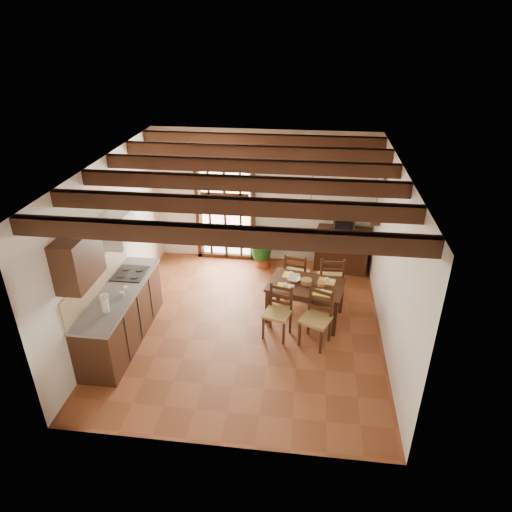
% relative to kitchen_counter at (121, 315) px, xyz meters
% --- Properties ---
extents(ground_plane, '(5.00, 5.00, 0.00)m').
position_rel_kitchen_counter_xyz_m(ground_plane, '(1.96, 0.60, -0.47)').
color(ground_plane, brown).
extents(room_shell, '(4.52, 5.02, 2.81)m').
position_rel_kitchen_counter_xyz_m(room_shell, '(1.96, 0.60, 1.34)').
color(room_shell, silver).
rests_on(room_shell, ground_plane).
extents(ceiling_beams, '(4.50, 4.34, 0.20)m').
position_rel_kitchen_counter_xyz_m(ceiling_beams, '(1.96, 0.60, 2.22)').
color(ceiling_beams, black).
rests_on(ceiling_beams, room_shell).
extents(french_door, '(1.26, 0.11, 2.32)m').
position_rel_kitchen_counter_xyz_m(french_door, '(1.16, 3.05, 0.70)').
color(french_door, white).
rests_on(french_door, ground_plane).
extents(kitchen_counter, '(0.64, 2.25, 1.38)m').
position_rel_kitchen_counter_xyz_m(kitchen_counter, '(0.00, 0.00, 0.00)').
color(kitchen_counter, '#331B10').
rests_on(kitchen_counter, ground_plane).
extents(upper_cabinet, '(0.35, 0.80, 0.70)m').
position_rel_kitchen_counter_xyz_m(upper_cabinet, '(-0.12, -0.70, 1.38)').
color(upper_cabinet, '#331B10').
rests_on(upper_cabinet, room_shell).
extents(range_hood, '(0.38, 0.60, 0.54)m').
position_rel_kitchen_counter_xyz_m(range_hood, '(-0.09, 0.55, 1.26)').
color(range_hood, white).
rests_on(range_hood, room_shell).
extents(counter_items, '(0.50, 1.43, 0.25)m').
position_rel_kitchen_counter_xyz_m(counter_items, '(0.00, 0.09, 0.49)').
color(counter_items, black).
rests_on(counter_items, kitchen_counter).
extents(dining_table, '(1.40, 1.04, 0.68)m').
position_rel_kitchen_counter_xyz_m(dining_table, '(2.92, 0.97, 0.12)').
color(dining_table, '#311B10').
rests_on(dining_table, ground_plane).
extents(chair_near_left, '(0.50, 0.49, 0.89)m').
position_rel_kitchen_counter_xyz_m(chair_near_left, '(2.48, 0.40, -0.19)').
color(chair_near_left, '#9D8142').
rests_on(chair_near_left, ground_plane).
extents(chair_near_right, '(0.56, 0.55, 0.94)m').
position_rel_kitchen_counter_xyz_m(chair_near_right, '(3.10, 0.28, -0.18)').
color(chair_near_right, '#9D8142').
rests_on(chair_near_right, ground_plane).
extents(chair_far_left, '(0.50, 0.48, 0.93)m').
position_rel_kitchen_counter_xyz_m(chair_far_left, '(2.73, 1.66, -0.18)').
color(chair_far_left, '#9D8142').
rests_on(chair_far_left, ground_plane).
extents(chair_far_right, '(0.47, 0.45, 0.98)m').
position_rel_kitchen_counter_xyz_m(chair_far_right, '(3.36, 1.54, -0.17)').
color(chair_far_right, '#9D8142').
rests_on(chair_far_right, ground_plane).
extents(table_setting, '(0.92, 0.61, 0.09)m').
position_rel_kitchen_counter_xyz_m(table_setting, '(2.92, 0.97, 0.18)').
color(table_setting, yellow).
rests_on(table_setting, dining_table).
extents(table_bowl, '(0.26, 0.26, 0.05)m').
position_rel_kitchen_counter_xyz_m(table_bowl, '(2.70, 1.06, 0.24)').
color(table_bowl, white).
rests_on(table_bowl, dining_table).
extents(sideboard, '(1.12, 0.62, 0.90)m').
position_rel_kitchen_counter_xyz_m(sideboard, '(3.62, 2.83, -0.02)').
color(sideboard, '#331B10').
rests_on(sideboard, ground_plane).
extents(crt_tv, '(0.47, 0.44, 0.37)m').
position_rel_kitchen_counter_xyz_m(crt_tv, '(3.62, 2.82, 0.62)').
color(crt_tv, black).
rests_on(crt_tv, sideboard).
extents(fuse_box, '(0.25, 0.03, 0.32)m').
position_rel_kitchen_counter_xyz_m(fuse_box, '(3.46, 3.08, 1.28)').
color(fuse_box, white).
rests_on(fuse_box, room_shell).
extents(plant_pot, '(0.34, 0.34, 0.21)m').
position_rel_kitchen_counter_xyz_m(plant_pot, '(1.99, 2.76, -0.36)').
color(plant_pot, maroon).
rests_on(plant_pot, ground_plane).
extents(potted_plant, '(2.13, 1.89, 2.17)m').
position_rel_kitchen_counter_xyz_m(potted_plant, '(1.99, 2.76, 0.10)').
color(potted_plant, '#144C19').
rests_on(potted_plant, ground_plane).
extents(wall_shelf, '(0.20, 0.42, 0.20)m').
position_rel_kitchen_counter_xyz_m(wall_shelf, '(4.10, 2.20, 1.04)').
color(wall_shelf, '#331B10').
rests_on(wall_shelf, room_shell).
extents(shelf_vase, '(0.15, 0.15, 0.15)m').
position_rel_kitchen_counter_xyz_m(shelf_vase, '(4.10, 2.20, 1.18)').
color(shelf_vase, '#B2BFB2').
rests_on(shelf_vase, wall_shelf).
extents(shelf_flowers, '(0.14, 0.14, 0.36)m').
position_rel_kitchen_counter_xyz_m(shelf_flowers, '(4.10, 2.20, 1.38)').
color(shelf_flowers, yellow).
rests_on(shelf_flowers, shelf_vase).
extents(framed_picture, '(0.03, 0.32, 0.32)m').
position_rel_kitchen_counter_xyz_m(framed_picture, '(4.18, 2.20, 1.58)').
color(framed_picture, brown).
rests_on(framed_picture, room_shell).
extents(pendant_lamp, '(0.36, 0.36, 0.84)m').
position_rel_kitchen_counter_xyz_m(pendant_lamp, '(2.92, 1.07, 1.60)').
color(pendant_lamp, black).
rests_on(pendant_lamp, room_shell).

